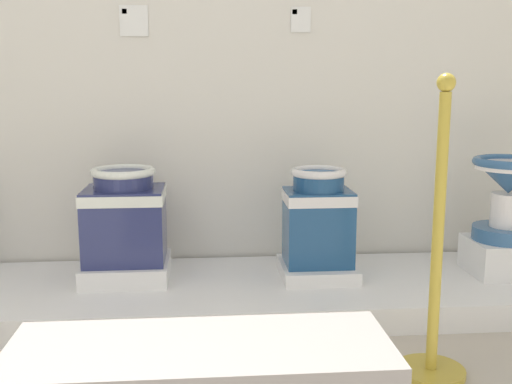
# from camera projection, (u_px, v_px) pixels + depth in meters

# --- Properties ---
(wall_back) EXTENTS (4.42, 0.06, 2.81)m
(wall_back) POSITION_uv_depth(u_px,v_px,m) (221.00, 8.00, 3.10)
(wall_back) COLOR silver
(wall_back) RESTS_ON ground_plane
(display_platform) EXTENTS (3.62, 0.81, 0.12)m
(display_platform) POSITION_uv_depth(u_px,v_px,m) (227.00, 294.00, 2.90)
(display_platform) COLOR white
(display_platform) RESTS_ON ground_plane
(plinth_block_squat_floral) EXTENTS (0.40, 0.38, 0.09)m
(plinth_block_squat_floral) POSITION_uv_depth(u_px,v_px,m) (127.00, 269.00, 2.93)
(plinth_block_squat_floral) COLOR white
(plinth_block_squat_floral) RESTS_ON display_platform
(antique_toilet_squat_floral) EXTENTS (0.37, 0.33, 0.44)m
(antique_toilet_squat_floral) POSITION_uv_depth(u_px,v_px,m) (125.00, 214.00, 2.88)
(antique_toilet_squat_floral) COLOR navy
(antique_toilet_squat_floral) RESTS_ON plinth_block_squat_floral
(plinth_block_pale_glazed) EXTENTS (0.35, 0.37, 0.06)m
(plinth_block_pale_glazed) POSITION_uv_depth(u_px,v_px,m) (317.00, 270.00, 2.97)
(plinth_block_pale_glazed) COLOR white
(plinth_block_pale_glazed) RESTS_ON display_platform
(antique_toilet_pale_glazed) EXTENTS (0.32, 0.26, 0.46)m
(antique_toilet_pale_glazed) POSITION_uv_depth(u_px,v_px,m) (318.00, 215.00, 2.92)
(antique_toilet_pale_glazed) COLOR navy
(antique_toilet_pale_glazed) RESTS_ON plinth_block_pale_glazed
(plinth_block_broad_patterned) EXTENTS (0.33, 0.31, 0.17)m
(plinth_block_broad_patterned) POSITION_uv_depth(u_px,v_px,m) (503.00, 256.00, 3.00)
(plinth_block_broad_patterned) COLOR white
(plinth_block_broad_patterned) RESTS_ON display_platform
(antique_toilet_broad_patterned) EXTENTS (0.35, 0.35, 0.40)m
(antique_toilet_broad_patterned) POSITION_uv_depth(u_px,v_px,m) (508.00, 188.00, 2.94)
(antique_toilet_broad_patterned) COLOR #335F91
(antique_toilet_broad_patterned) RESTS_ON plinth_block_broad_patterned
(info_placard_second) EXTENTS (0.14, 0.01, 0.15)m
(info_placard_second) POSITION_uv_depth(u_px,v_px,m) (134.00, 21.00, 3.04)
(info_placard_second) COLOR white
(info_placard_third) EXTENTS (0.10, 0.01, 0.13)m
(info_placard_third) POSITION_uv_depth(u_px,v_px,m) (301.00, 19.00, 3.11)
(info_placard_third) COLOR white
(stanchion_post_near_right) EXTENTS (0.25, 0.25, 1.07)m
(stanchion_post_near_right) POSITION_uv_depth(u_px,v_px,m) (435.00, 286.00, 2.17)
(stanchion_post_near_right) COLOR gold
(stanchion_post_near_right) RESTS_ON ground_plane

